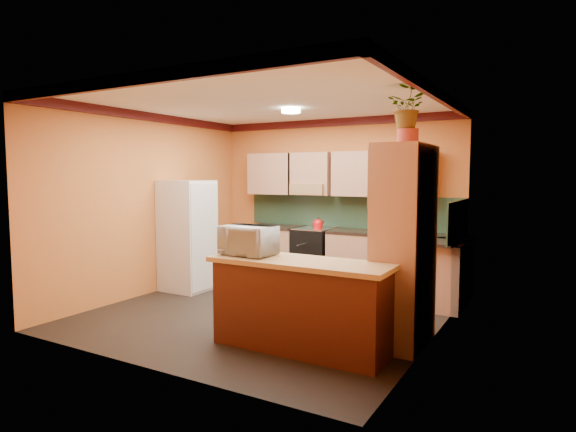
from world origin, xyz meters
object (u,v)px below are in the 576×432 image
at_px(stove, 314,256).
at_px(base_cabinets_back, 349,260).
at_px(pantry, 404,245).
at_px(microwave, 248,240).
at_px(breakfast_bar, 300,307).
at_px(fridge, 187,235).

bearing_deg(stove, base_cabinets_back, 0.00).
height_order(pantry, microwave, pantry).
bearing_deg(microwave, base_cabinets_back, 90.82).
bearing_deg(pantry, base_cabinets_back, 125.30).
relative_size(breakfast_bar, microwave, 3.18).
bearing_deg(breakfast_bar, pantry, 39.74).
relative_size(base_cabinets_back, microwave, 6.46).
bearing_deg(breakfast_bar, stove, 113.99).
relative_size(fridge, microwave, 3.01).
height_order(stove, breakfast_bar, stove).
xyz_separation_m(base_cabinets_back, fridge, (-2.13, -1.36, 0.41)).
relative_size(stove, breakfast_bar, 0.51).
xyz_separation_m(base_cabinets_back, breakfast_bar, (0.61, -2.78, 0.00)).
bearing_deg(pantry, microwave, -154.51).
bearing_deg(breakfast_bar, fridge, 152.59).
distance_m(pantry, breakfast_bar, 1.27).
xyz_separation_m(stove, pantry, (2.09, -2.07, 0.59)).
bearing_deg(pantry, breakfast_bar, -140.26).
bearing_deg(stove, pantry, -44.73).
bearing_deg(pantry, stove, 135.27).
bearing_deg(microwave, breakfast_bar, 1.28).
relative_size(base_cabinets_back, fridge, 2.15).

